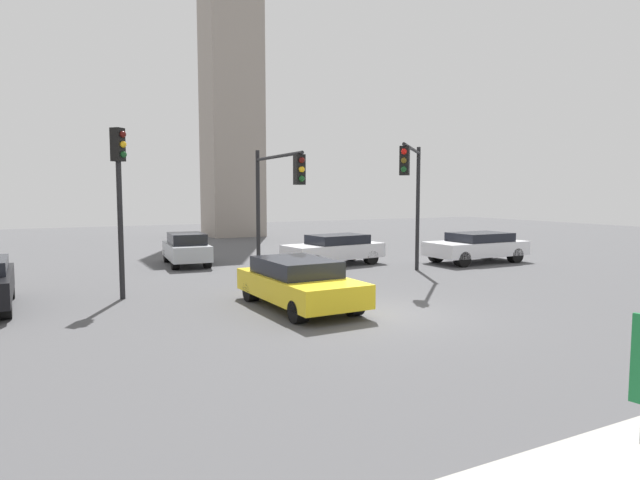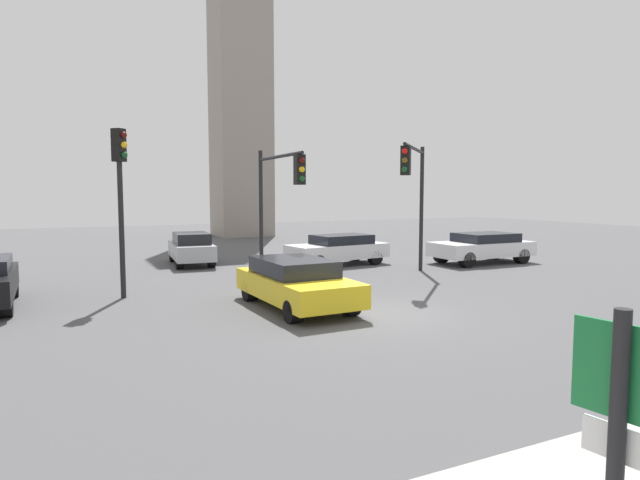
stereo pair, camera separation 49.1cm
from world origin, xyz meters
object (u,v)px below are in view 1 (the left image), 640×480
Objects in this scene: traffic_light_1 at (412,180)px; car_4 at (186,248)px; car_3 at (298,282)px; traffic_light_0 at (119,181)px; car_0 at (477,246)px; traffic_light_2 at (277,186)px; car_2 at (334,249)px.

traffic_light_1 is 1.28× the size of car_4.
traffic_light_0 is at bearing -132.12° from car_3.
car_0 is at bearing -108.90° from car_4.
car_4 is (3.59, 6.83, -2.87)m from traffic_light_0.
car_0 is (10.36, 0.59, -2.76)m from traffic_light_2.
traffic_light_2 is 5.68m from car_2.
traffic_light_1 is 1.09× the size of car_0.
traffic_light_1 is 1.04× the size of traffic_light_2.
traffic_light_0 is 1.29× the size of car_4.
traffic_light_2 is 1.05× the size of car_0.
traffic_light_0 is 1.10× the size of car_2.
car_0 is 12.71m from car_3.
car_2 is 9.12m from car_3.
car_4 is (-12.33, 5.33, -0.00)m from car_0.
traffic_light_0 is 5.63m from traffic_light_2.
traffic_light_2 is 10.74m from car_0.
traffic_light_0 reaches higher than car_3.
car_4 is at bearing -93.24° from traffic_light_1.
car_3 is at bearing 7.55° from traffic_light_0.
car_4 is (-6.87, 7.51, -2.98)m from traffic_light_1.
car_2 is at bearing 127.06° from traffic_light_2.
traffic_light_1 reaches higher than car_0.
car_0 is at bearing 94.46° from traffic_light_2.
car_4 reaches higher than car_2.
traffic_light_1 reaches higher than traffic_light_2.
car_0 is at bearing 156.09° from traffic_light_1.
traffic_light_1 is 1.09× the size of car_2.
traffic_light_1 is 5.48m from car_2.
car_2 is 1.01× the size of car_3.
traffic_light_1 is at bearing 44.02° from traffic_light_0.
car_2 is at bearing -19.84° from car_0.
traffic_light_0 is at bearing 5.57° from car_0.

